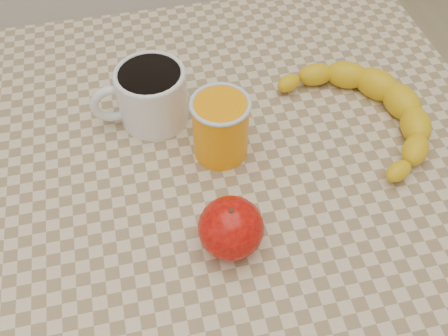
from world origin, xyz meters
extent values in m
cube|color=#CCB790|center=(0.00, 0.00, 0.73)|extent=(0.80, 0.80, 0.04)
cube|color=olive|center=(0.00, 0.00, 0.68)|extent=(0.74, 0.74, 0.06)
cylinder|color=olive|center=(-0.35, 0.35, 0.35)|extent=(0.05, 0.05, 0.71)
cylinder|color=olive|center=(0.35, 0.35, 0.35)|extent=(0.05, 0.05, 0.71)
cylinder|color=white|center=(-0.07, 0.13, 0.79)|extent=(0.10, 0.10, 0.08)
cylinder|color=black|center=(-0.07, 0.13, 0.83)|extent=(0.08, 0.08, 0.01)
torus|color=white|center=(-0.07, 0.13, 0.83)|extent=(0.10, 0.10, 0.01)
torus|color=white|center=(-0.13, 0.13, 0.79)|extent=(0.06, 0.02, 0.06)
cylinder|color=#FF9408|center=(0.01, 0.05, 0.79)|extent=(0.07, 0.07, 0.09)
torus|color=silver|center=(0.01, 0.05, 0.84)|extent=(0.08, 0.08, 0.01)
ellipsoid|color=#8D0504|center=(-0.01, -0.10, 0.78)|extent=(0.09, 0.09, 0.07)
cylinder|color=#382311|center=(-0.01, -0.10, 0.81)|extent=(0.01, 0.01, 0.01)
camera|label=1|loc=(-0.09, -0.39, 1.27)|focal=40.00mm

